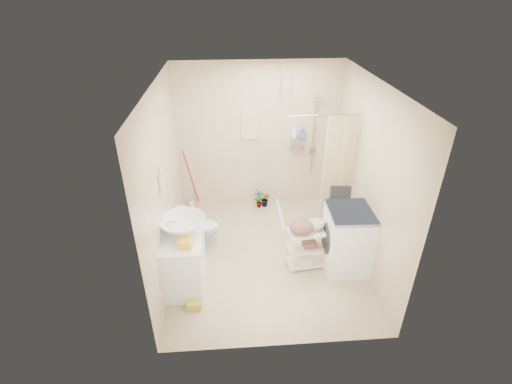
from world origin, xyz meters
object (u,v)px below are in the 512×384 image
(vanity, at_px, (185,258))
(washing_machine, at_px, (349,239))
(laundry_rack, at_px, (306,245))
(toilet, at_px, (198,228))

(vanity, height_order, washing_machine, washing_machine)
(washing_machine, xyz_separation_m, laundry_rack, (-0.60, 0.06, -0.11))
(vanity, relative_size, laundry_rack, 1.29)
(washing_machine, bearing_deg, vanity, -173.80)
(washing_machine, relative_size, laundry_rack, 1.32)
(washing_machine, distance_m, laundry_rack, 0.61)
(vanity, xyz_separation_m, laundry_rack, (1.70, 0.22, -0.05))
(toilet, bearing_deg, laundry_rack, -110.33)
(vanity, relative_size, washing_machine, 0.98)
(vanity, xyz_separation_m, toilet, (0.12, 0.82, -0.08))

